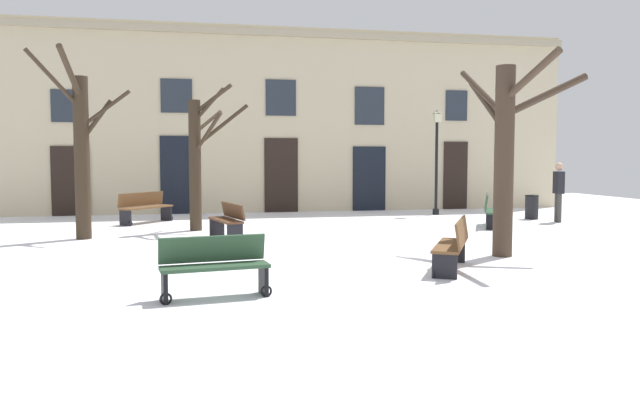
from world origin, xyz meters
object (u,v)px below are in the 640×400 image
object	(u,v)px
litter_bin	(532,207)
bench_back_to_back_right	(145,207)
tree_foreground	(506,149)
bench_near_center_tree	(227,220)
streetlamp	(437,151)
bench_back_to_back_left	(214,266)
bench_near_lamp	(454,244)
bench_by_litter_bin	(491,210)
person_strolling	(559,189)
tree_right_of_center	(81,150)
tree_near_facade	(198,158)

from	to	relation	value
litter_bin	bench_back_to_back_right	xyz separation A→B (m)	(-12.06, 1.20, 0.09)
bench_back_to_back_right	tree_foreground	bearing A→B (deg)	-95.82
litter_bin	bench_near_center_tree	distance (m)	10.29
bench_near_center_tree	bench_back_to_back_right	xyz separation A→B (m)	(-2.25, 4.30, 0.02)
streetlamp	tree_foreground	bearing A→B (deg)	-103.40
bench_near_center_tree	tree_foreground	bearing A→B (deg)	42.13
bench_back_to_back_left	bench_near_lamp	xyz separation A→B (m)	(4.17, 1.30, 0.01)
streetlamp	bench_by_litter_bin	xyz separation A→B (m)	(0.13, -3.79, -1.73)
streetlamp	bench_near_center_tree	bearing A→B (deg)	-145.14
bench_by_litter_bin	litter_bin	bearing A→B (deg)	-26.68
litter_bin	person_strolling	xyz separation A→B (m)	(0.28, -1.02, 0.63)
litter_bin	bench_back_to_back_right	size ratio (longest dim) A/B	0.45
streetlamp	bench_near_center_tree	size ratio (longest dim) A/B	2.20
bench_near_center_tree	tree_right_of_center	bearing A→B (deg)	-118.20
bench_near_center_tree	person_strolling	size ratio (longest dim) A/B	0.90
bench_back_to_back_left	person_strolling	size ratio (longest dim) A/B	0.87
tree_near_facade	bench_near_lamp	xyz separation A→B (m)	(4.36, -6.88, -1.50)
tree_near_facade	bench_near_center_tree	bearing A→B (deg)	-72.31
litter_bin	person_strolling	bearing A→B (deg)	-74.72
litter_bin	bench_by_litter_bin	xyz separation A→B (m)	(-2.30, -1.74, 0.09)
tree_right_of_center	litter_bin	world-z (taller)	tree_right_of_center
tree_near_facade	bench_near_lamp	distance (m)	8.28
tree_foreground	bench_back_to_back_left	distance (m)	6.57
tree_near_facade	streetlamp	distance (m)	8.62
bench_near_center_tree	tree_near_facade	bearing A→B (deg)	-176.85
bench_near_center_tree	bench_near_lamp	xyz separation A→B (m)	(3.69, -4.78, -0.01)
bench_by_litter_bin	bench_back_to_back_right	distance (m)	10.19
tree_right_of_center	tree_near_facade	xyz separation A→B (m)	(2.75, 1.27, -0.20)
bench_near_center_tree	bench_back_to_back_left	world-z (taller)	bench_near_center_tree
tree_near_facade	bench_back_to_back_right	distance (m)	3.09
tree_near_facade	bench_by_litter_bin	size ratio (longest dim) A/B	2.17
bench_near_lamp	tree_near_facade	bearing A→B (deg)	-118.71
tree_near_facade	bench_by_litter_bin	world-z (taller)	tree_near_facade
litter_bin	bench_by_litter_bin	bearing A→B (deg)	-142.94
bench_near_lamp	bench_near_center_tree	bearing A→B (deg)	-113.41
bench_by_litter_bin	tree_near_facade	bearing A→B (deg)	111.09
person_strolling	tree_right_of_center	bearing A→B (deg)	-74.81
bench_back_to_back_left	bench_near_lamp	bearing A→B (deg)	8.93
tree_right_of_center	bench_near_center_tree	xyz separation A→B (m)	(3.42, -0.83, -1.69)
tree_foreground	tree_near_facade	xyz separation A→B (m)	(-6.00, 5.60, -0.18)
bench_back_to_back_right	person_strolling	size ratio (longest dim) A/B	0.94
tree_right_of_center	streetlamp	size ratio (longest dim) A/B	1.23
litter_bin	person_strolling	distance (m)	1.24
bench_by_litter_bin	bench_back_to_back_left	bearing A→B (deg)	159.19
tree_near_facade	tree_right_of_center	bearing A→B (deg)	-155.24
bench_by_litter_bin	person_strolling	world-z (taller)	person_strolling
streetlamp	bench_back_to_back_right	xyz separation A→B (m)	(-9.63, -0.85, -1.73)
bench_back_to_back_right	person_strolling	world-z (taller)	person_strolling
tree_foreground	bench_back_to_back_right	bearing A→B (deg)	134.16
litter_bin	bench_near_center_tree	xyz separation A→B (m)	(-9.81, -3.09, 0.08)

